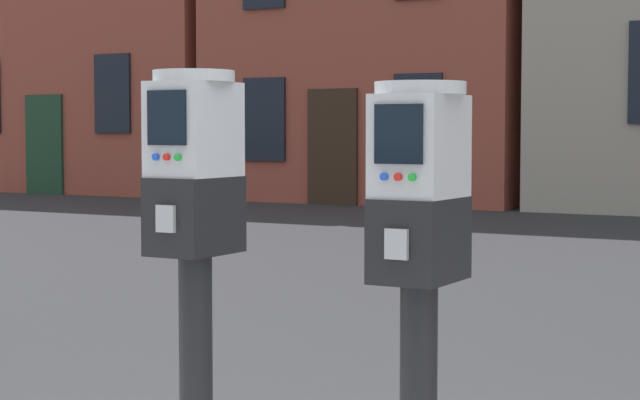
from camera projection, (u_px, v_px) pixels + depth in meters
name	position (u px, v px, depth m)	size (l,w,h in m)	color
parking_meter_near_kerb	(195.00, 231.00, 2.90)	(0.22, 0.25, 1.37)	black
parking_meter_twin_adjacent	(419.00, 256.00, 2.59)	(0.22, 0.25, 1.33)	black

